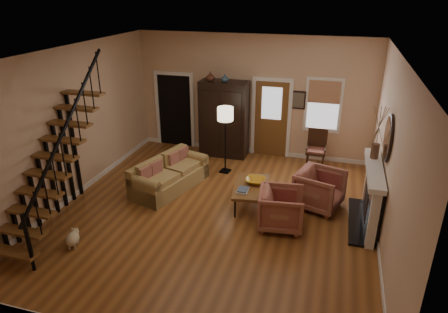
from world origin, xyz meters
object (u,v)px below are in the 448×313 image
(armchair_left, at_px, (281,209))
(floor_lamp, at_px, (225,141))
(coffee_table, at_px, (251,195))
(armchair_right, at_px, (319,190))
(side_chair, at_px, (316,150))
(sofa, at_px, (170,174))
(armoire, at_px, (224,119))

(armchair_left, xyz_separation_m, floor_lamp, (-1.76, 2.13, 0.46))
(coffee_table, xyz_separation_m, armchair_right, (1.41, 0.34, 0.18))
(coffee_table, relative_size, armchair_right, 1.35)
(armchair_right, xyz_separation_m, floor_lamp, (-2.43, 1.15, 0.44))
(armchair_left, distance_m, side_chair, 3.09)
(armchair_left, bearing_deg, coffee_table, 41.93)
(sofa, bearing_deg, armoire, 91.16)
(armoire, distance_m, armchair_left, 3.94)
(armoire, height_order, sofa, armoire)
(sofa, xyz_separation_m, armchair_left, (2.75, -0.89, 0.03))
(floor_lamp, xyz_separation_m, side_chair, (2.19, 0.92, -0.35))
(sofa, height_order, side_chair, side_chair)
(side_chair, bearing_deg, armchair_left, -98.08)
(sofa, relative_size, armchair_left, 2.26)
(side_chair, bearing_deg, armoire, 175.52)
(armoire, relative_size, coffee_table, 1.68)
(armchair_right, height_order, side_chair, side_chair)
(coffee_table, bearing_deg, armchair_left, -41.16)
(armchair_left, height_order, floor_lamp, floor_lamp)
(armoire, distance_m, side_chair, 2.61)
(armchair_left, distance_m, armchair_right, 1.19)
(coffee_table, bearing_deg, floor_lamp, 124.43)
(side_chair, bearing_deg, coffee_table, -116.01)
(armchair_left, bearing_deg, sofa, 65.18)
(armoire, bearing_deg, coffee_table, -62.16)
(armoire, distance_m, sofa, 2.54)
(coffee_table, height_order, floor_lamp, floor_lamp)
(floor_lamp, bearing_deg, side_chair, 22.76)
(sofa, bearing_deg, armchair_left, -1.75)
(floor_lamp, height_order, side_chair, floor_lamp)
(armchair_left, distance_m, floor_lamp, 2.80)
(sofa, height_order, floor_lamp, floor_lamp)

